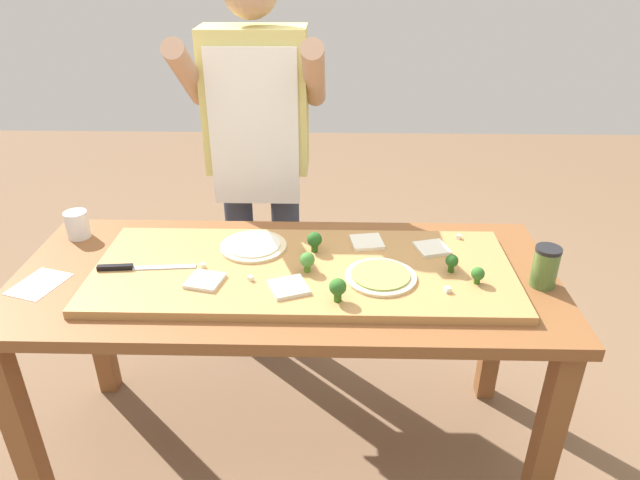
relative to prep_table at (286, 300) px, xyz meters
name	(u,v)px	position (x,y,z in m)	size (l,w,h in m)	color
ground_plane	(291,446)	(0.00, 0.00, -0.68)	(8.00, 8.00, 0.00)	brown
prep_table	(286,300)	(0.00, 0.00, 0.00)	(1.74, 0.74, 0.78)	brown
cutting_board	(303,271)	(0.06, -0.01, 0.12)	(1.33, 0.52, 0.03)	#B27F47
chefs_knife	(133,267)	(-0.48, -0.04, 0.14)	(0.31, 0.05, 0.02)	#B7BABF
pizza_whole_pesto_green	(381,276)	(0.30, -0.07, 0.14)	(0.22, 0.22, 0.02)	beige
pizza_whole_white_garlic	(253,246)	(-0.12, 0.11, 0.14)	(0.22, 0.22, 0.02)	beige
pizza_slice_far_right	(432,248)	(0.48, 0.11, 0.14)	(0.10, 0.10, 0.01)	silver
pizza_slice_center	(289,287)	(0.02, -0.14, 0.14)	(0.11, 0.11, 0.01)	silver
pizza_slice_near_left	(205,281)	(-0.24, -0.11, 0.14)	(0.10, 0.10, 0.01)	silver
pizza_slice_far_left	(367,242)	(0.27, 0.15, 0.14)	(0.10, 0.10, 0.01)	silver
broccoli_floret_front_left	(338,288)	(0.17, -0.20, 0.18)	(0.05, 0.05, 0.07)	#366618
broccoli_floret_front_right	(307,260)	(0.07, -0.04, 0.17)	(0.05, 0.05, 0.07)	#487A23
broccoli_floret_center_right	(478,274)	(0.59, -0.09, 0.17)	(0.04, 0.04, 0.05)	#366618
broccoli_floret_back_left	(452,262)	(0.52, -0.03, 0.17)	(0.04, 0.04, 0.06)	#2C5915
broccoli_floret_back_right	(314,240)	(0.09, 0.09, 0.18)	(0.05, 0.05, 0.07)	#2C5915
cheese_crumble_a	(459,237)	(0.59, 0.20, 0.14)	(0.01, 0.01, 0.01)	white
cheese_crumble_b	(447,290)	(0.49, -0.15, 0.14)	(0.02, 0.02, 0.02)	white
cheese_crumble_c	(251,278)	(-0.10, -0.10, 0.14)	(0.01, 0.01, 0.01)	white
cheese_crumble_d	(203,266)	(-0.26, -0.02, 0.14)	(0.01, 0.01, 0.01)	silver
cheese_crumble_e	(309,257)	(0.07, 0.04, 0.14)	(0.01, 0.01, 0.01)	white
flour_cup	(78,226)	(-0.76, 0.23, 0.15)	(0.08, 0.08, 0.10)	white
sauce_jar	(545,267)	(0.80, -0.06, 0.17)	(0.08, 0.08, 0.13)	#517033
recipe_note	(39,284)	(-0.76, -0.09, 0.11)	(0.13, 0.17, 0.00)	white
cook_center	(258,145)	(-0.15, 0.63, 0.32)	(0.54, 0.39, 1.67)	#333847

